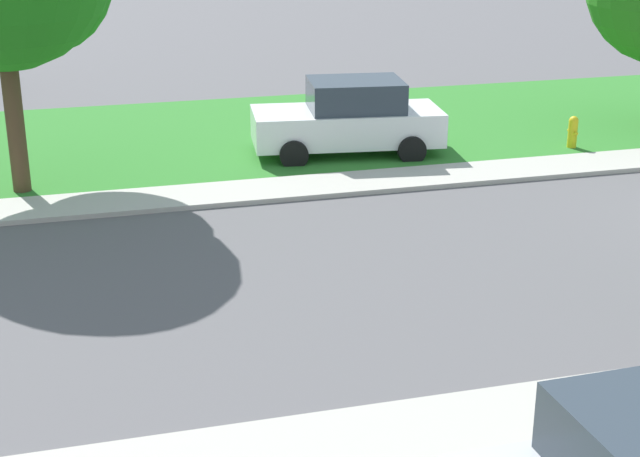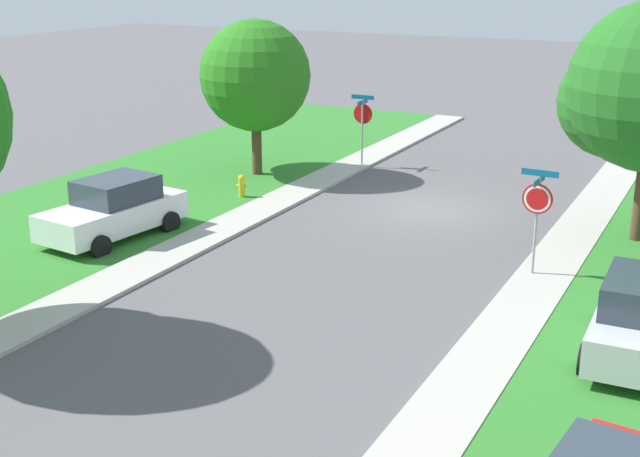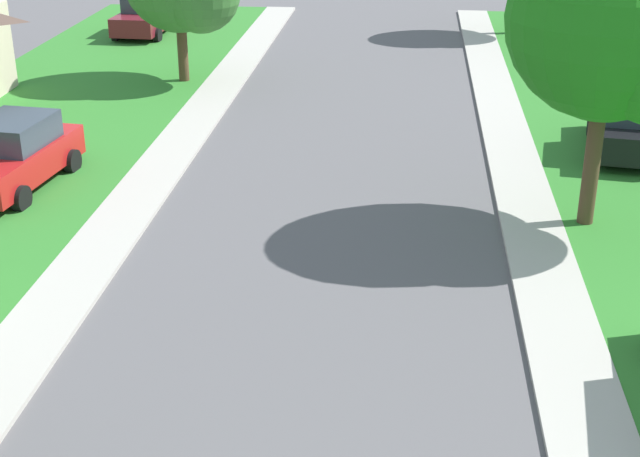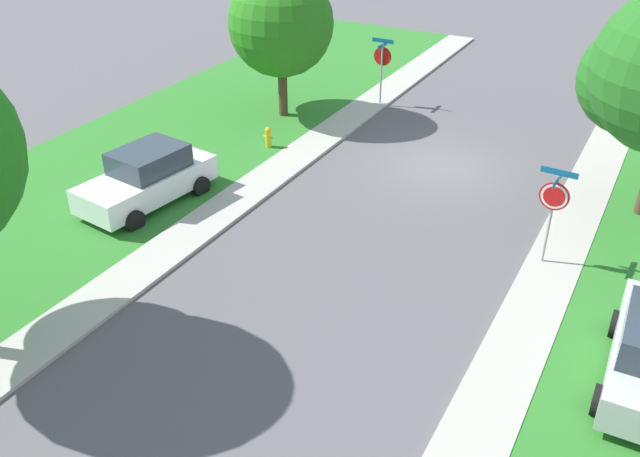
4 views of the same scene
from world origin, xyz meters
TOP-DOWN VIEW (x-y plane):
  - ground_plane at (0.00, 0.00)m, footprint 120.00×120.00m
  - sidewalk_east at (4.70, 12.00)m, footprint 1.40×56.00m
  - stop_sign_near_corner at (4.31, -4.41)m, footprint 0.92×0.92m
  - stop_sign_far_corner at (-4.39, 4.41)m, footprint 0.92×0.92m
  - car_white_driveway_right at (6.97, 6.79)m, footprint 2.43×4.49m
  - tree_across_right at (7.39, -1.52)m, footprint 4.27×3.97m
  - fire_hydrant at (5.98, 1.59)m, footprint 0.38×0.22m

SIDE VIEW (x-z plane):
  - ground_plane at x=0.00m, z-range 0.00..0.00m
  - sidewalk_east at x=4.70m, z-range 0.00..0.10m
  - fire_hydrant at x=5.98m, z-range 0.02..0.85m
  - car_white_driveway_right at x=6.97m, z-range -0.01..1.75m
  - stop_sign_near_corner at x=4.31m, z-range 0.50..3.27m
  - stop_sign_far_corner at x=-4.39m, z-range 0.50..3.27m
  - tree_across_right at x=7.39m, z-range 0.71..6.38m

